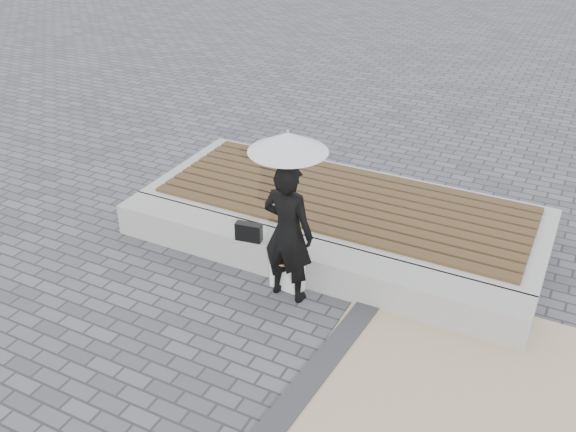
# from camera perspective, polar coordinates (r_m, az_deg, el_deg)

# --- Properties ---
(ground) EXTENTS (80.00, 80.00, 0.00)m
(ground) POSITION_cam_1_polar(r_m,az_deg,el_deg) (6.30, -5.10, -12.84)
(ground) COLOR #515156
(ground) RESTS_ON ground
(edging_band) EXTENTS (0.61, 5.20, 0.04)m
(edging_band) POSITION_cam_1_polar(r_m,az_deg,el_deg) (5.71, -1.08, -18.12)
(edging_band) COLOR #333336
(edging_band) RESTS_ON ground
(seating_ledge) EXTENTS (5.00, 0.45, 0.40)m
(seating_ledge) POSITION_cam_1_polar(r_m,az_deg,el_deg) (7.27, 1.41, -4.04)
(seating_ledge) COLOR #979792
(seating_ledge) RESTS_ON ground
(timber_platform) EXTENTS (5.00, 2.00, 0.40)m
(timber_platform) POSITION_cam_1_polar(r_m,az_deg,el_deg) (8.21, 5.04, 0.16)
(timber_platform) COLOR #9E9E99
(timber_platform) RESTS_ON ground
(timber_decking) EXTENTS (4.60, 1.80, 0.04)m
(timber_decking) POSITION_cam_1_polar(r_m,az_deg,el_deg) (8.10, 5.10, 1.51)
(timber_decking) COLOR brown
(timber_decking) RESTS_ON timber_platform
(woman) EXTENTS (0.61, 0.43, 1.60)m
(woman) POSITION_cam_1_polar(r_m,az_deg,el_deg) (6.64, -0.00, -1.50)
(woman) COLOR black
(woman) RESTS_ON ground
(parasol) EXTENTS (0.80, 0.80, 1.02)m
(parasol) POSITION_cam_1_polar(r_m,az_deg,el_deg) (6.17, -0.00, 6.65)
(parasol) COLOR #B7B7BC
(parasol) RESTS_ON ground
(handbag) EXTENTS (0.32, 0.16, 0.21)m
(handbag) POSITION_cam_1_polar(r_m,az_deg,el_deg) (7.23, -3.53, -1.43)
(handbag) COLOR black
(handbag) RESTS_ON seating_ledge
(canvas_tote) EXTENTS (0.39, 0.19, 0.39)m
(canvas_tote) POSITION_cam_1_polar(r_m,az_deg,el_deg) (7.07, -0.05, -5.16)
(canvas_tote) COLOR silver
(canvas_tote) RESTS_ON ground
(magazine) EXTENTS (0.35, 0.29, 0.01)m
(magazine) POSITION_cam_1_polar(r_m,az_deg,el_deg) (6.92, -0.24, -4.00)
(magazine) COLOR #F23854
(magazine) RESTS_ON canvas_tote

